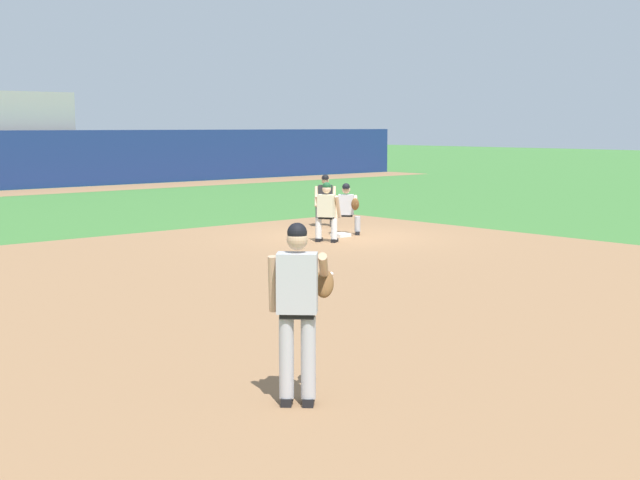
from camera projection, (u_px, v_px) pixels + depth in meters
ground_plane at (341, 237)px, 22.65m from camera, size 160.00×160.00×0.00m
infield_dirt_patch at (329, 285)px, 15.82m from camera, size 18.00×18.00×0.01m
warning_track_strip at (19, 193)px, 37.52m from camera, size 48.00×3.20×0.01m
first_base_bag at (341, 235)px, 22.65m from camera, size 0.38×0.38×0.09m
baseball at (332, 274)px, 16.76m from camera, size 0.07×0.07×0.07m
pitcher at (299, 302)px, 8.90m from camera, size 0.85×0.55×1.86m
first_baseman at (347, 207)px, 22.93m from camera, size 0.73×1.08×1.34m
baserunner at (327, 210)px, 21.50m from camera, size 0.62×0.68×1.46m
umpire at (325, 198)px, 24.87m from camera, size 0.68×0.67×1.46m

